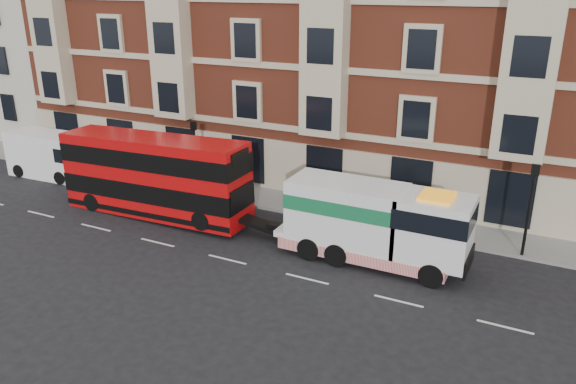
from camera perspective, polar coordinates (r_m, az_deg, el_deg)
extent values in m
plane|color=black|center=(25.92, -6.18, -6.84)|extent=(120.00, 120.00, 0.00)
cube|color=slate|center=(31.86, 1.04, -1.20)|extent=(90.00, 3.00, 0.15)
cube|color=brown|center=(36.47, 7.16, 15.85)|extent=(45.00, 12.00, 18.00)
cube|color=beige|center=(54.25, -26.40, 14.38)|extent=(16.00, 10.00, 16.00)
cylinder|color=black|center=(33.03, -9.37, 3.13)|extent=(0.14, 0.14, 4.00)
cube|color=black|center=(32.48, -9.59, 6.67)|extent=(0.35, 0.15, 0.50)
cylinder|color=black|center=(27.24, 23.23, -2.11)|extent=(0.14, 0.14, 4.00)
cube|color=black|center=(26.57, 23.85, 2.08)|extent=(0.35, 0.15, 0.50)
cube|color=red|center=(30.58, -13.39, 1.61)|extent=(10.71, 2.39, 4.21)
cube|color=black|center=(30.78, -13.30, 0.52)|extent=(10.75, 2.45, 1.00)
cube|color=black|center=(30.25, -13.56, 3.58)|extent=(10.75, 2.45, 0.96)
cylinder|color=black|center=(32.80, -19.25, -0.96)|extent=(0.99, 0.31, 0.99)
cylinder|color=black|center=(34.22, -16.72, 0.21)|extent=(0.99, 0.31, 0.99)
cylinder|color=black|center=(28.19, -8.80, -2.88)|extent=(0.99, 0.31, 0.99)
cylinder|color=black|center=(29.83, -6.44, -1.42)|extent=(0.99, 0.31, 0.99)
cube|color=white|center=(25.55, 8.27, -5.09)|extent=(8.60, 2.20, 0.29)
cube|color=white|center=(24.43, 14.59, -3.60)|extent=(3.06, 2.39, 2.77)
cube|color=white|center=(25.37, 5.96, -1.99)|extent=(5.16, 2.39, 2.77)
cube|color=#16653B|center=(25.19, 6.00, -0.98)|extent=(5.21, 2.43, 0.67)
cube|color=red|center=(25.75, 7.83, -5.68)|extent=(7.65, 2.45, 0.53)
cylinder|color=black|center=(24.13, 14.34, -8.20)|extent=(1.05, 0.33, 1.05)
cylinder|color=black|center=(26.03, 15.42, -6.10)|extent=(1.05, 0.33, 1.05)
cylinder|color=black|center=(25.14, 4.94, -6.36)|extent=(1.05, 0.38, 1.05)
cylinder|color=black|center=(26.97, 6.66, -4.48)|extent=(1.05, 0.38, 1.05)
cylinder|color=black|center=(25.60, 2.15, -5.77)|extent=(1.05, 0.38, 1.05)
cylinder|color=black|center=(27.40, 4.03, -3.97)|extent=(1.05, 0.38, 1.05)
cube|color=white|center=(39.45, -23.06, 3.51)|extent=(5.59, 2.44, 2.86)
cylinder|color=black|center=(40.36, -25.64, 1.96)|extent=(0.85, 0.31, 0.84)
cylinder|color=black|center=(41.66, -23.52, 2.82)|extent=(0.85, 0.31, 0.84)
cylinder|color=black|center=(37.81, -22.12, 1.34)|extent=(0.85, 0.31, 0.84)
cylinder|color=black|center=(39.20, -19.99, 2.27)|extent=(0.85, 0.31, 0.84)
imported|color=#201A35|center=(35.49, -13.13, 2.03)|extent=(0.68, 0.67, 1.58)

